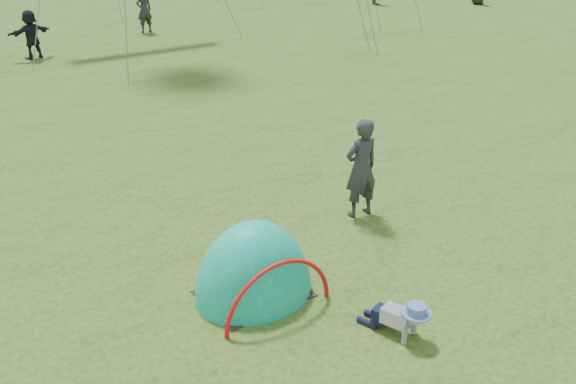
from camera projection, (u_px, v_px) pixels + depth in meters
ground at (445, 311)px, 8.49m from camera, size 140.00×140.00×0.00m
crawling_toddler at (401, 317)px, 7.94m from camera, size 0.68×0.80×0.53m
popup_tent at (254, 294)px, 8.84m from camera, size 1.71×1.42×2.18m
standing_adult at (361, 168)px, 10.67m from camera, size 0.65×0.44×1.72m
crowd_person_6 at (144, 10)px, 24.99m from camera, size 0.65×0.45×1.72m
crowd_person_11 at (31, 34)px, 21.07m from camera, size 1.54×0.83×1.58m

